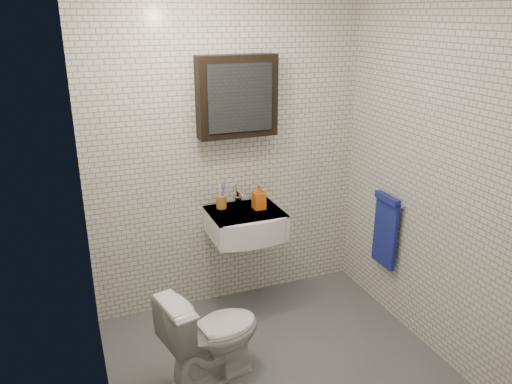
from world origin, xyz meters
The scene contains 9 objects.
ground centered at (0.00, 0.00, 0.01)m, with size 2.20×2.00×0.01m, color #53565C.
room_shell centered at (0.00, 0.00, 1.47)m, with size 2.22×2.02×2.51m.
washbasin centered at (0.05, 0.73, 0.76)m, with size 0.55×0.50×0.20m.
faucet centered at (0.05, 0.93, 0.92)m, with size 0.06×0.20×0.15m.
mirror_cabinet centered at (0.05, 0.93, 1.70)m, with size 0.60×0.15×0.60m.
towel_rail centered at (1.04, 0.35, 0.72)m, with size 0.09×0.30×0.58m.
toothbrush_cup centered at (-0.10, 0.90, 0.91)m, with size 0.10×0.10×0.22m.
soap_bottle centered at (0.17, 0.78, 0.95)m, with size 0.09×0.09×0.20m, color orange.
toilet centered at (-0.44, 0.08, 0.33)m, with size 0.37×0.65×0.66m, color white.
Camera 1 is at (-1.17, -2.55, 2.29)m, focal length 35.00 mm.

